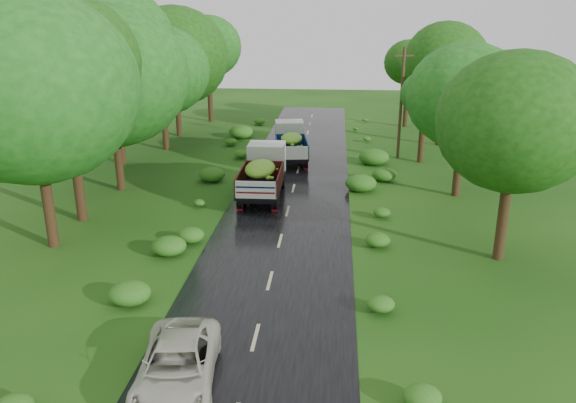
# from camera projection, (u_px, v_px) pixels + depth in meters

# --- Properties ---
(ground) EXTENTS (120.00, 120.00, 0.00)m
(ground) POSITION_uv_depth(u_px,v_px,m) (255.00, 338.00, 18.03)
(ground) COLOR #133F0D
(ground) RESTS_ON ground
(road) EXTENTS (6.50, 80.00, 0.02)m
(road) POSITION_uv_depth(u_px,v_px,m) (273.00, 270.00, 22.74)
(road) COLOR black
(road) RESTS_ON ground
(road_lines) EXTENTS (0.12, 69.60, 0.00)m
(road_lines) POSITION_uv_depth(u_px,v_px,m) (275.00, 259.00, 23.68)
(road_lines) COLOR #BFB78C
(road_lines) RESTS_ON road
(truck_near) EXTENTS (2.24, 6.15, 2.58)m
(truck_near) POSITION_uv_depth(u_px,v_px,m) (263.00, 170.00, 31.46)
(truck_near) COLOR black
(truck_near) RESTS_ON ground
(truck_far) EXTENTS (2.78, 6.00, 2.43)m
(truck_far) POSITION_uv_depth(u_px,v_px,m) (291.00, 141.00, 38.94)
(truck_far) COLOR black
(truck_far) RESTS_ON ground
(car) EXTENTS (2.62, 4.77, 1.27)m
(car) POSITION_uv_depth(u_px,v_px,m) (177.00, 366.00, 15.52)
(car) COLOR beige
(car) RESTS_ON road
(utility_pole) EXTENTS (1.33, 0.35, 7.65)m
(utility_pole) POSITION_uv_depth(u_px,v_px,m) (401.00, 102.00, 38.77)
(utility_pole) COLOR #382616
(utility_pole) RESTS_ON ground
(trees_left) EXTENTS (6.53, 33.79, 9.75)m
(trees_left) POSITION_uv_depth(u_px,v_px,m) (133.00, 63.00, 35.28)
(trees_left) COLOR black
(trees_left) RESTS_ON ground
(trees_right) EXTENTS (5.18, 31.83, 8.08)m
(trees_right) POSITION_uv_depth(u_px,v_px,m) (451.00, 83.00, 34.52)
(trees_right) COLOR black
(trees_right) RESTS_ON ground
(shrubs) EXTENTS (11.90, 44.00, 0.70)m
(shrubs) POSITION_uv_depth(u_px,v_px,m) (291.00, 193.00, 31.12)
(shrubs) COLOR #275C15
(shrubs) RESTS_ON ground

